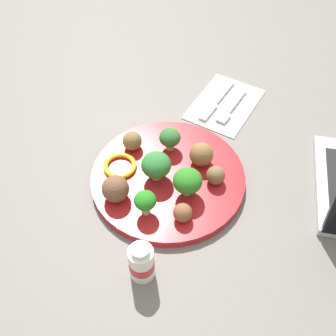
{
  "coord_description": "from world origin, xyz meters",
  "views": [
    {
      "loc": [
        0.43,
        0.2,
        0.61
      ],
      "look_at": [
        0.0,
        0.0,
        0.04
      ],
      "focal_mm": 45.1,
      "sensor_mm": 36.0,
      "label": 1
    }
  ],
  "objects_px": {
    "broccoli_floret_far_rim": "(170,138)",
    "meatball_back_right": "(183,213)",
    "plate": "(168,178)",
    "broccoli_floret_back_right": "(188,181)",
    "fork": "(231,107)",
    "yogurt_bottle": "(141,262)",
    "meatball_back_left": "(216,175)",
    "napkin": "(225,104)",
    "knife": "(216,101)",
    "broccoli_floret_mid_right": "(145,201)",
    "pepper_ring_mid_left": "(120,166)",
    "meatball_mid_left": "(201,154)",
    "meatball_front_right": "(115,189)",
    "meatball_mid_right": "(132,141)",
    "broccoli_floret_front_left": "(156,165)"
  },
  "relations": [
    {
      "from": "broccoli_floret_back_right",
      "to": "pepper_ring_mid_left",
      "type": "distance_m",
      "value": 0.14
    },
    {
      "from": "meatball_back_left",
      "to": "broccoli_floret_far_rim",
      "type": "bearing_deg",
      "value": -110.1
    },
    {
      "from": "fork",
      "to": "napkin",
      "type": "bearing_deg",
      "value": -118.72
    },
    {
      "from": "meatball_mid_left",
      "to": "fork",
      "type": "bearing_deg",
      "value": -179.16
    },
    {
      "from": "broccoli_floret_mid_right",
      "to": "meatball_front_right",
      "type": "height_order",
      "value": "same"
    },
    {
      "from": "meatball_back_right",
      "to": "meatball_front_right",
      "type": "height_order",
      "value": "meatball_front_right"
    },
    {
      "from": "meatball_mid_right",
      "to": "yogurt_bottle",
      "type": "xyz_separation_m",
      "value": [
        0.22,
        0.13,
        0.0
      ]
    },
    {
      "from": "broccoli_floret_back_right",
      "to": "meatball_front_right",
      "type": "distance_m",
      "value": 0.12
    },
    {
      "from": "plate",
      "to": "broccoli_floret_back_right",
      "type": "xyz_separation_m",
      "value": [
        0.02,
        0.05,
        0.04
      ]
    },
    {
      "from": "knife",
      "to": "broccoli_floret_front_left",
      "type": "bearing_deg",
      "value": -4.68
    },
    {
      "from": "meatball_back_left",
      "to": "meatball_back_right",
      "type": "distance_m",
      "value": 0.1
    },
    {
      "from": "meatball_mid_left",
      "to": "pepper_ring_mid_left",
      "type": "distance_m",
      "value": 0.15
    },
    {
      "from": "meatball_back_left",
      "to": "broccoli_floret_back_right",
      "type": "bearing_deg",
      "value": -36.96
    },
    {
      "from": "broccoli_floret_back_right",
      "to": "meatball_mid_right",
      "type": "height_order",
      "value": "broccoli_floret_back_right"
    },
    {
      "from": "broccoli_floret_front_left",
      "to": "meatball_mid_left",
      "type": "height_order",
      "value": "broccoli_floret_front_left"
    },
    {
      "from": "broccoli_floret_front_left",
      "to": "broccoli_floret_back_right",
      "type": "height_order",
      "value": "same"
    },
    {
      "from": "broccoli_floret_far_rim",
      "to": "meatball_back_right",
      "type": "bearing_deg",
      "value": 32.43
    },
    {
      "from": "broccoli_floret_far_rim",
      "to": "meatball_back_right",
      "type": "height_order",
      "value": "broccoli_floret_far_rim"
    },
    {
      "from": "meatball_mid_left",
      "to": "pepper_ring_mid_left",
      "type": "bearing_deg",
      "value": -60.25
    },
    {
      "from": "yogurt_bottle",
      "to": "meatball_front_right",
      "type": "bearing_deg",
      "value": -134.8
    },
    {
      "from": "broccoli_floret_front_left",
      "to": "napkin",
      "type": "distance_m",
      "value": 0.26
    },
    {
      "from": "broccoli_floret_front_left",
      "to": "knife",
      "type": "xyz_separation_m",
      "value": [
        -0.25,
        0.02,
        -0.04
      ]
    },
    {
      "from": "meatball_back_right",
      "to": "napkin",
      "type": "relative_size",
      "value": 0.19
    },
    {
      "from": "meatball_front_right",
      "to": "meatball_mid_right",
      "type": "bearing_deg",
      "value": -165.39
    },
    {
      "from": "plate",
      "to": "broccoli_floret_far_rim",
      "type": "bearing_deg",
      "value": -157.99
    },
    {
      "from": "meatball_mid_right",
      "to": "meatball_back_right",
      "type": "bearing_deg",
      "value": 54.82
    },
    {
      "from": "meatball_back_left",
      "to": "meatball_mid_left",
      "type": "xyz_separation_m",
      "value": [
        -0.03,
        -0.04,
        0.01
      ]
    },
    {
      "from": "meatball_mid_left",
      "to": "meatball_mid_right",
      "type": "xyz_separation_m",
      "value": [
        0.02,
        -0.13,
        -0.0
      ]
    },
    {
      "from": "plate",
      "to": "napkin",
      "type": "distance_m",
      "value": 0.24
    },
    {
      "from": "plate",
      "to": "broccoli_floret_front_left",
      "type": "relative_size",
      "value": 5.06
    },
    {
      "from": "meatball_front_right",
      "to": "meatball_back_right",
      "type": "bearing_deg",
      "value": 94.14
    },
    {
      "from": "yogurt_bottle",
      "to": "plate",
      "type": "bearing_deg",
      "value": -167.14
    },
    {
      "from": "broccoli_floret_back_right",
      "to": "fork",
      "type": "xyz_separation_m",
      "value": [
        -0.25,
        -0.01,
        -0.04
      ]
    },
    {
      "from": "broccoli_floret_far_rim",
      "to": "fork",
      "type": "height_order",
      "value": "broccoli_floret_far_rim"
    },
    {
      "from": "broccoli_floret_back_right",
      "to": "meatball_back_left",
      "type": "distance_m",
      "value": 0.06
    },
    {
      "from": "broccoli_floret_front_left",
      "to": "plate",
      "type": "bearing_deg",
      "value": 128.43
    },
    {
      "from": "meatball_back_right",
      "to": "meatball_mid_left",
      "type": "height_order",
      "value": "meatball_mid_left"
    },
    {
      "from": "fork",
      "to": "yogurt_bottle",
      "type": "xyz_separation_m",
      "value": [
        0.41,
        0.0,
        0.03
      ]
    },
    {
      "from": "meatball_mid_left",
      "to": "napkin",
      "type": "xyz_separation_m",
      "value": [
        -0.19,
        -0.02,
        -0.04
      ]
    },
    {
      "from": "broccoli_floret_front_left",
      "to": "yogurt_bottle",
      "type": "height_order",
      "value": "yogurt_bottle"
    },
    {
      "from": "broccoli_floret_mid_right",
      "to": "meatball_back_left",
      "type": "height_order",
      "value": "broccoli_floret_mid_right"
    },
    {
      "from": "pepper_ring_mid_left",
      "to": "meatball_mid_left",
      "type": "bearing_deg",
      "value": 119.75
    },
    {
      "from": "meatball_back_left",
      "to": "yogurt_bottle",
      "type": "distance_m",
      "value": 0.21
    },
    {
      "from": "pepper_ring_mid_left",
      "to": "yogurt_bottle",
      "type": "relative_size",
      "value": 0.8
    },
    {
      "from": "meatball_mid_left",
      "to": "yogurt_bottle",
      "type": "bearing_deg",
      "value": -0.07
    },
    {
      "from": "broccoli_floret_far_rim",
      "to": "meatball_back_left",
      "type": "relative_size",
      "value": 1.35
    },
    {
      "from": "plate",
      "to": "meatball_front_right",
      "type": "relative_size",
      "value": 5.91
    },
    {
      "from": "broccoli_floret_back_right",
      "to": "broccoli_floret_mid_right",
      "type": "xyz_separation_m",
      "value": [
        0.06,
        -0.05,
        -0.0
      ]
    },
    {
      "from": "napkin",
      "to": "knife",
      "type": "bearing_deg",
      "value": -73.69
    },
    {
      "from": "meatball_back_left",
      "to": "meatball_mid_left",
      "type": "bearing_deg",
      "value": -127.65
    }
  ]
}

